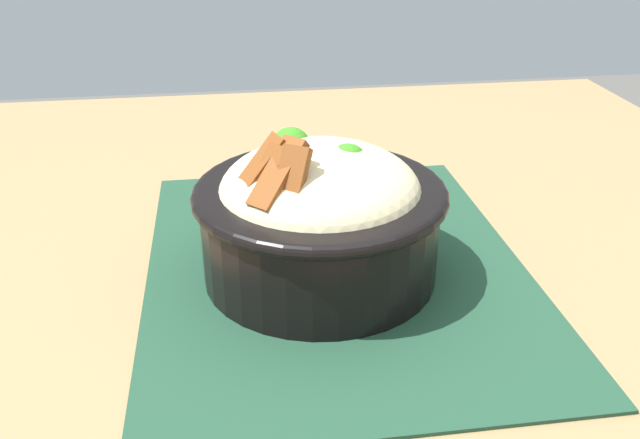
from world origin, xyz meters
name	(u,v)px	position (x,y,z in m)	size (l,w,h in m)	color
table	(372,354)	(0.00, 0.00, 0.64)	(1.14, 0.96, 0.70)	#99754C
placemat	(336,266)	(0.04, 0.03, 0.71)	(0.40, 0.32, 0.00)	#1E422D
bowl	(320,213)	(0.03, 0.04, 0.76)	(0.23, 0.23, 0.13)	black
fork	(323,217)	(0.13, 0.02, 0.71)	(0.02, 0.13, 0.00)	silver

